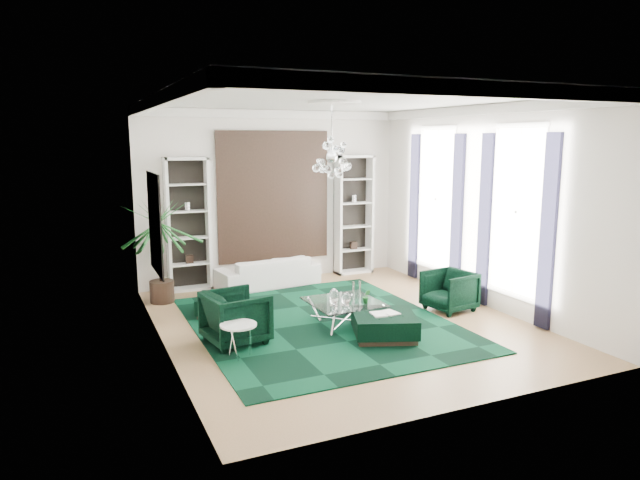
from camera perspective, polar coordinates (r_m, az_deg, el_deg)
name	(u,v)px	position (r m, az deg, el deg)	size (l,w,h in m)	color
floor	(341,323)	(10.07, 2.09, -8.31)	(6.00, 7.00, 0.02)	#A48056
ceiling	(342,99)	(9.58, 2.23, 13.93)	(6.00, 7.00, 0.02)	white
wall_back	(273,196)	(12.87, -4.75, 4.39)	(6.00, 0.02, 3.80)	silver
wall_front	(477,252)	(6.71, 15.45, -1.13)	(6.00, 0.02, 3.80)	silver
wall_left	(159,226)	(8.76, -15.83, 1.39)	(0.02, 7.00, 3.80)	silver
wall_right	(484,206)	(11.29, 16.04, 3.24)	(0.02, 7.00, 3.80)	silver
crown_molding	(342,106)	(9.58, 2.23, 13.27)	(6.00, 7.00, 0.18)	white
ceiling_medallion	(334,102)	(9.85, 1.44, 13.59)	(0.90, 0.90, 0.05)	white
tapestry	(274,196)	(12.82, -4.67, 4.37)	(2.50, 0.06, 2.80)	black
shelving_left	(188,225)	(12.23, -13.06, 1.51)	(0.90, 0.38, 2.80)	white
shelving_right	(354,215)	(13.51, 3.41, 2.54)	(0.90, 0.38, 2.80)	white
painting	(156,223)	(9.36, -16.10, 1.60)	(0.04, 1.30, 1.60)	black
window_near	(517,212)	(10.61, 19.07, 2.67)	(0.03, 1.10, 2.90)	white
curtain_near_a	(548,233)	(10.06, 21.85, 0.69)	(0.07, 0.30, 3.25)	black
curtain_near_b	(485,220)	(11.19, 16.15, 1.89)	(0.07, 0.30, 3.25)	black
window_far	(436,199)	(12.45, 11.55, 4.03)	(0.03, 1.10, 2.90)	white
curtain_far_a	(457,215)	(11.84, 13.55, 2.43)	(0.07, 0.30, 3.25)	black
curtain_far_b	(414,207)	(13.10, 9.41, 3.29)	(0.07, 0.30, 3.25)	black
rug	(321,323)	(10.01, 0.06, -8.29)	(4.20, 5.00, 0.02)	black
sofa	(268,272)	(12.44, -5.23, -3.19)	(2.21, 0.86, 0.64)	silver
armchair_left	(236,317)	(9.08, -8.41, -7.66)	(0.89, 0.91, 0.83)	black
armchair_right	(449,291)	(10.93, 12.79, -4.98)	(0.80, 0.82, 0.75)	black
coffee_table	(344,313)	(9.93, 2.45, -7.29)	(1.18, 1.18, 0.41)	white
ottoman_side	(221,305)	(10.61, -9.92, -6.43)	(0.80, 0.80, 0.36)	black
ottoman_front	(384,326)	(9.34, 6.43, -8.51)	(0.98, 0.98, 0.39)	black
book	(384,313)	(9.28, 6.46, -7.28)	(0.44, 0.29, 0.03)	white
side_table	(239,342)	(8.50, -8.12, -10.04)	(0.53, 0.53, 0.51)	white
palm	(159,238)	(11.42, -15.77, 0.24)	(1.61, 1.61, 2.58)	#1D6626
chandelier	(332,157)	(9.98, 1.17, 8.26)	(0.83, 0.83, 0.74)	white
table_plant	(366,296)	(9.76, 4.66, -5.64)	(0.13, 0.11, 0.24)	#1D6626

